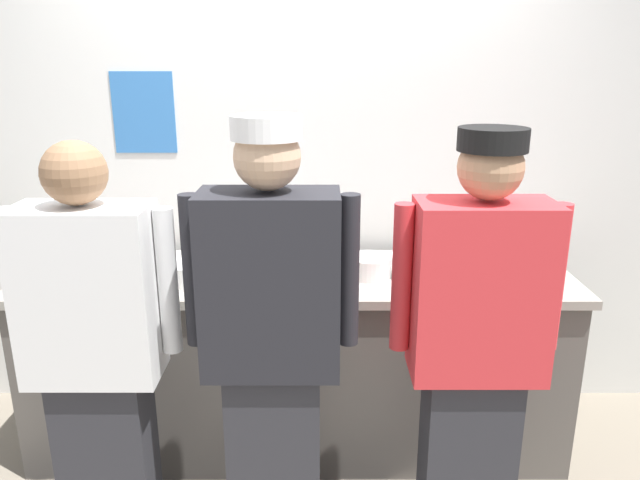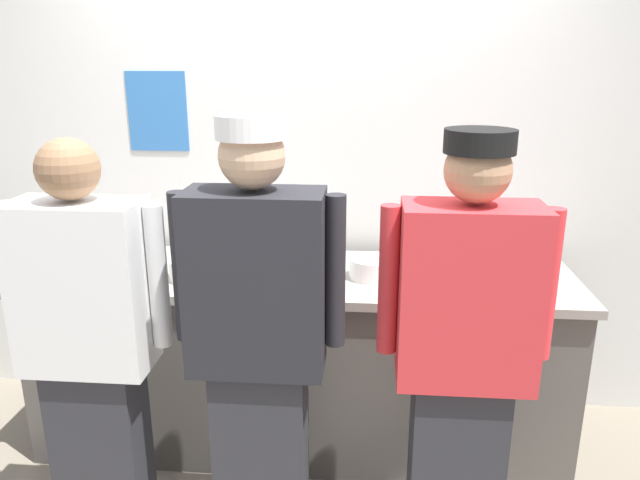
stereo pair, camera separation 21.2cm
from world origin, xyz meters
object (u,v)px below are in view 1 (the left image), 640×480
Objects in this scene: chef_near_left at (99,356)px; chef_far_right at (478,348)px; deli_cup at (53,274)px; plate_stack_front at (372,267)px; sheet_tray at (281,269)px; squeeze_bottle_primary at (94,249)px; ramekin_orange_sauce at (479,256)px; chef_center at (274,343)px; plate_stack_rear at (195,272)px; ramekin_red_sauce at (86,275)px; ramekin_yellow_sauce at (123,257)px; mixing_bowl_steel at (441,266)px; ramekin_green_sauce at (400,259)px.

chef_far_right is at bearing 0.15° from chef_near_left.
plate_stack_front is at bearing 3.57° from deli_cup.
sheet_tray is 2.35× the size of squeeze_bottle_primary.
squeeze_bottle_primary is 1.83× the size of ramekin_orange_sauce.
chef_center is 9.66× the size of squeeze_bottle_primary.
chef_near_left reaches higher than plate_stack_front.
ramekin_orange_sauce is (0.98, 0.16, 0.01)m from sheet_tray.
plate_stack_front and plate_stack_rear have the same top height.
plate_stack_front is at bearing 59.97° from chef_center.
plate_stack_rear is 0.50m from ramekin_red_sauce.
deli_cup is (-0.21, -0.31, 0.02)m from ramekin_yellow_sauce.
deli_cup is at bearing -176.43° from plate_stack_front.
mixing_bowl_steel is at bearing -132.99° from ramekin_orange_sauce.
ramekin_orange_sauce is (1.57, 0.91, 0.07)m from chef_near_left.
chef_center is at bearing -29.97° from deli_cup.
squeeze_bottle_primary is (-0.31, 0.83, 0.13)m from chef_near_left.
ramekin_yellow_sauce is at bearing 55.72° from deli_cup.
squeeze_bottle_primary is 0.20m from ramekin_red_sauce.
chef_near_left is 8.06× the size of plate_stack_front.
chef_near_left reaches higher than plate_stack_rear.
ramekin_green_sauce is at bearing 101.07° from chef_far_right.
ramekin_orange_sauce is (1.36, 0.30, -0.02)m from plate_stack_rear.
ramekin_orange_sauce is 2.01m from deli_cup.
chef_near_left is 1.24m from plate_stack_front.
ramekin_green_sauce is (0.15, 0.19, -0.03)m from plate_stack_front.
chef_far_right is 1.28m from plate_stack_rear.
ramekin_green_sauce is (-0.17, 0.87, 0.04)m from chef_far_right.
ramekin_yellow_sauce and ramekin_green_sauce have the same top height.
chef_center is 0.97m from mixing_bowl_steel.
chef_center is 1.11m from ramekin_red_sauce.
ramekin_orange_sauce is at bearing 5.05° from ramekin_green_sauce.
ramekin_green_sauce is at bearing 12.04° from sheet_tray.
plate_stack_rear is at bearing 123.40° from chef_center.
mixing_bowl_steel reaches higher than ramekin_green_sauce.
chef_center is 1.04m from ramekin_green_sauce.
chef_near_left is 9.22× the size of squeeze_bottle_primary.
deli_cup is at bearing -178.19° from mixing_bowl_steel.
ramekin_red_sauce is at bearing -179.38° from mixing_bowl_steel.
mixing_bowl_steel is (1.33, 0.65, 0.11)m from chef_near_left.
ramekin_green_sauce is 1.06× the size of ramekin_orange_sauce.
deli_cup is (-1.04, 0.60, 0.04)m from chef_center.
ramekin_red_sauce is (-1.31, -0.05, -0.03)m from plate_stack_front.
squeeze_bottle_primary is at bearing -178.13° from ramekin_green_sauce.
plate_stack_front is (0.40, 0.69, 0.04)m from chef_center.
ramekin_green_sauce is (-0.16, 0.22, -0.04)m from mixing_bowl_steel.
plate_stack_rear is 0.40m from sheet_tray.
chef_far_right is 0.66m from mixing_bowl_steel.
chef_far_right is 16.34× the size of ramekin_green_sauce.
mixing_bowl_steel reaches higher than ramekin_yellow_sauce.
ramekin_red_sauce is at bearing 114.03° from chef_near_left.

